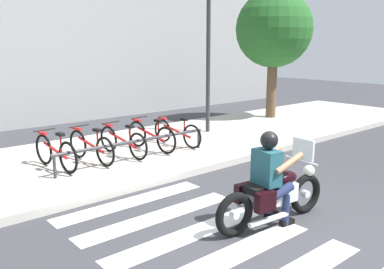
# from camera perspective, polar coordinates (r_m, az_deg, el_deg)

# --- Properties ---
(ground_plane) EXTENTS (48.00, 48.00, 0.00)m
(ground_plane) POSITION_cam_1_polar(r_m,az_deg,el_deg) (6.22, 13.14, -12.97)
(ground_plane) COLOR #38383D
(sidewalk) EXTENTS (24.00, 4.40, 0.15)m
(sidewalk) POSITION_cam_1_polar(r_m,az_deg,el_deg) (9.78, -10.88, -3.00)
(sidewalk) COLOR #B7B2A8
(sidewalk) RESTS_ON ground
(crosswalk_stripe_2) EXTENTS (2.80, 0.40, 0.01)m
(crosswalk_stripe_2) POSITION_cam_1_polar(r_m,az_deg,el_deg) (5.43, 5.58, -16.60)
(crosswalk_stripe_2) COLOR white
(crosswalk_stripe_2) RESTS_ON ground
(crosswalk_stripe_3) EXTENTS (2.80, 0.40, 0.01)m
(crosswalk_stripe_3) POSITION_cam_1_polar(r_m,az_deg,el_deg) (5.95, -0.12, -13.82)
(crosswalk_stripe_3) COLOR white
(crosswalk_stripe_3) RESTS_ON ground
(crosswalk_stripe_4) EXTENTS (2.80, 0.40, 0.01)m
(crosswalk_stripe_4) POSITION_cam_1_polar(r_m,az_deg,el_deg) (6.52, -4.76, -11.41)
(crosswalk_stripe_4) COLOR white
(crosswalk_stripe_4) RESTS_ON ground
(crosswalk_stripe_5) EXTENTS (2.80, 0.40, 0.01)m
(crosswalk_stripe_5) POSITION_cam_1_polar(r_m,az_deg,el_deg) (7.14, -8.56, -9.35)
(crosswalk_stripe_5) COLOR white
(crosswalk_stripe_5) RESTS_ON ground
(motorcycle) EXTENTS (2.12, 0.71, 1.24)m
(motorcycle) POSITION_cam_1_polar(r_m,az_deg,el_deg) (6.21, 11.39, -8.30)
(motorcycle) COLOR black
(motorcycle) RESTS_ON ground
(rider) EXTENTS (0.67, 0.58, 1.44)m
(rider) POSITION_cam_1_polar(r_m,az_deg,el_deg) (6.04, 11.00, -5.18)
(rider) COLOR #1E4C59
(rider) RESTS_ON ground
(bicycle_0) EXTENTS (0.48, 1.61, 0.79)m
(bicycle_0) POSITION_cam_1_polar(r_m,az_deg,el_deg) (8.72, -18.71, -2.37)
(bicycle_0) COLOR black
(bicycle_0) RESTS_ON sidewalk
(bicycle_1) EXTENTS (0.48, 1.66, 0.77)m
(bicycle_1) POSITION_cam_1_polar(r_m,az_deg,el_deg) (9.02, -14.07, -1.64)
(bicycle_1) COLOR black
(bicycle_1) RESTS_ON sidewalk
(bicycle_2) EXTENTS (0.48, 1.69, 0.75)m
(bicycle_2) POSITION_cam_1_polar(r_m,az_deg,el_deg) (9.39, -9.76, -0.95)
(bicycle_2) COLOR black
(bicycle_2) RESTS_ON sidewalk
(bicycle_3) EXTENTS (0.48, 1.68, 0.79)m
(bicycle_3) POSITION_cam_1_polar(r_m,az_deg,el_deg) (9.80, -5.79, -0.20)
(bicycle_3) COLOR black
(bicycle_3) RESTS_ON sidewalk
(bicycle_4) EXTENTS (0.48, 1.64, 0.73)m
(bicycle_4) POSITION_cam_1_polar(r_m,az_deg,el_deg) (10.26, -2.17, 0.31)
(bicycle_4) COLOR black
(bicycle_4) RESTS_ON sidewalk
(bike_rack) EXTENTS (3.76, 0.07, 0.49)m
(bike_rack) POSITION_cam_1_polar(r_m,az_deg,el_deg) (8.91, -7.95, -1.14)
(bike_rack) COLOR #333338
(bike_rack) RESTS_ON sidewalk
(street_lamp) EXTENTS (0.28, 0.28, 4.45)m
(street_lamp) POSITION_cam_1_polar(r_m,az_deg,el_deg) (11.76, 2.32, 12.62)
(street_lamp) COLOR #2D2D33
(street_lamp) RESTS_ON ground
(tree_near_rack) EXTENTS (2.62, 2.62, 4.51)m
(tree_near_rack) POSITION_cam_1_polar(r_m,az_deg,el_deg) (14.54, 11.48, 14.26)
(tree_near_rack) COLOR brown
(tree_near_rack) RESTS_ON ground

